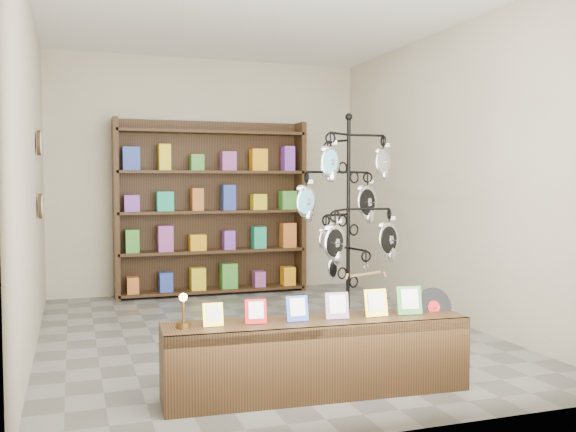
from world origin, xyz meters
name	(u,v)px	position (x,y,z in m)	size (l,w,h in m)	color
ground	(263,334)	(0.00, 0.00, 0.00)	(5.00, 5.00, 0.00)	slate
room_envelope	(263,136)	(0.00, 0.00, 1.85)	(5.00, 5.00, 5.00)	#C0B59A
display_tree	(348,210)	(0.68, -0.43, 1.18)	(1.09, 1.09, 2.05)	black
front_shelf	(317,357)	(-0.13, -1.74, 0.26)	(2.09, 0.54, 0.73)	black
back_shelving	(212,213)	(0.00, 2.30, 1.03)	(2.42, 0.36, 2.20)	black
wall_clocks	(39,175)	(-1.97, 0.80, 1.50)	(0.03, 0.24, 0.84)	black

